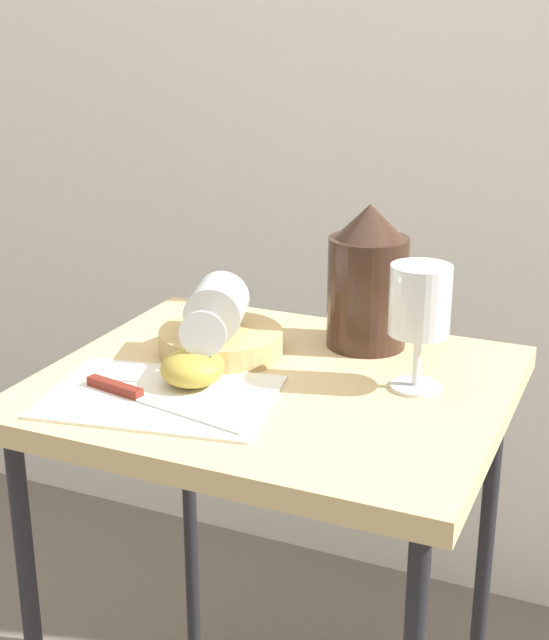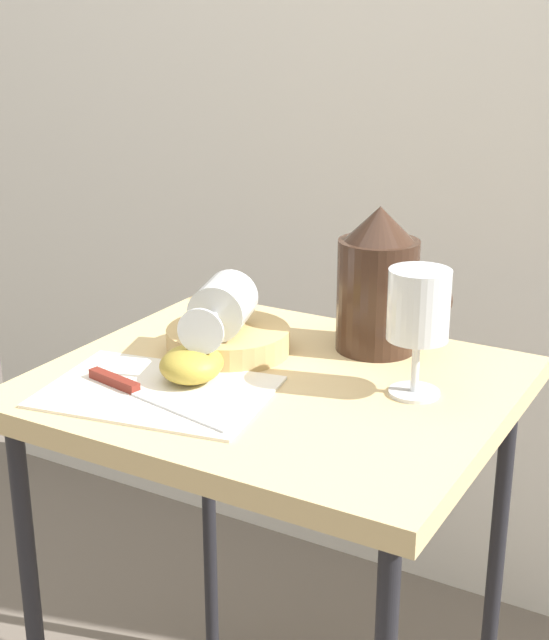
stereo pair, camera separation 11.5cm
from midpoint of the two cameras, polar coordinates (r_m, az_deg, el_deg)
The scene contains 10 objects.
curtain_drape at distance 1.70m, azimuth 7.19°, elevation 15.65°, with size 2.40×0.03×2.10m, color silver.
table at distance 1.21m, azimuth -2.75°, elevation -6.58°, with size 0.59×0.51×0.69m.
linen_napkin at distance 1.14m, azimuth -10.03°, elevation -4.80°, with size 0.28×0.19×0.00m, color silver.
basket_tray at distance 1.26m, azimuth -5.99°, elevation -1.43°, with size 0.17×0.17×0.04m, color tan.
pitcher at distance 1.27m, azimuth 3.31°, elevation 1.88°, with size 0.16×0.11×0.20m.
wine_glass_upright at distance 1.12m, azimuth 6.18°, elevation 0.77°, with size 0.08×0.08×0.16m.
wine_glass_tipped_near at distance 1.22m, azimuth -6.35°, elevation 0.69°, with size 0.11×0.17×0.08m.
apple_half_left at distance 1.16m, azimuth -7.95°, elevation -2.94°, with size 0.08×0.08×0.04m, color #B29938.
apple_half_right at distance 1.15m, azimuth -8.06°, elevation -3.09°, with size 0.08×0.08×0.04m, color #B29938.
knife at distance 1.13m, azimuth -11.34°, elevation -4.76°, with size 0.24×0.06×0.01m.
Camera 1 is at (0.44, -1.00, 1.15)m, focal length 51.16 mm.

